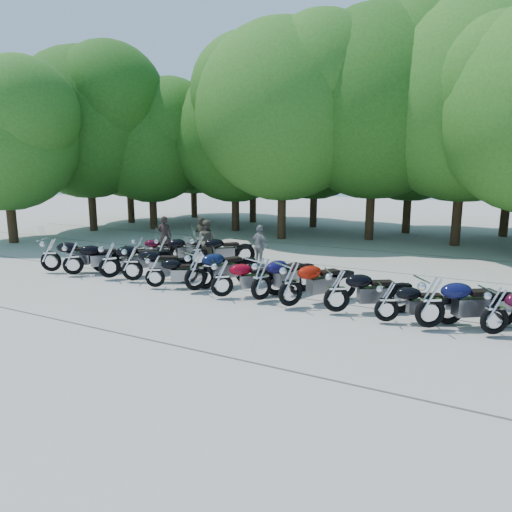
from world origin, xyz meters
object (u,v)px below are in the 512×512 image
at_px(motorcycle_6, 222,277).
at_px(motorcycle_8, 290,283).
at_px(motorcycle_7, 261,278).
at_px(rider_1, 206,241).
at_px(motorcycle_9, 337,289).
at_px(rider_3, 202,237).
at_px(motorcycle_5, 195,269).
at_px(motorcycle_12, 495,309).
at_px(motorcycle_10, 387,300).
at_px(motorcycle_3, 132,262).
at_px(motorcycle_2, 109,259).
at_px(motorcycle_4, 155,270).
at_px(motorcycle_11, 431,301).
at_px(motorcycle_15, 163,249).
at_px(rider_2, 260,246).
at_px(motorcycle_16, 199,250).
at_px(rider_0, 165,236).
at_px(motorcycle_0, 50,254).
at_px(motorcycle_14, 139,248).
at_px(motorcycle_1, 73,257).

bearing_deg(motorcycle_6, motorcycle_8, -129.01).
distance_m(motorcycle_7, rider_1, 5.78).
height_order(motorcycle_9, rider_3, rider_3).
height_order(motorcycle_5, motorcycle_12, motorcycle_5).
height_order(motorcycle_6, motorcycle_10, motorcycle_6).
relative_size(motorcycle_3, motorcycle_10, 1.17).
xyz_separation_m(motorcycle_2, motorcycle_9, (7.77, -0.02, -0.04)).
bearing_deg(motorcycle_5, motorcycle_6, -162.57).
height_order(motorcycle_4, motorcycle_7, motorcycle_7).
relative_size(motorcycle_6, motorcycle_8, 0.89).
bearing_deg(motorcycle_11, motorcycle_15, 39.14).
bearing_deg(motorcycle_15, motorcycle_8, -161.38).
bearing_deg(motorcycle_9, motorcycle_6, 60.21).
relative_size(motorcycle_5, motorcycle_11, 1.01).
height_order(motorcycle_5, rider_3, rider_3).
bearing_deg(motorcycle_11, rider_2, 21.55).
xyz_separation_m(motorcycle_12, motorcycle_15, (-11.19, 2.51, -0.00)).
relative_size(motorcycle_9, motorcycle_12, 1.04).
distance_m(motorcycle_11, motorcycle_16, 8.88).
bearing_deg(motorcycle_3, rider_0, -0.91).
height_order(motorcycle_9, motorcycle_16, motorcycle_16).
relative_size(motorcycle_0, motorcycle_7, 1.00).
xyz_separation_m(motorcycle_15, rider_2, (3.35, 1.52, 0.16)).
bearing_deg(motorcycle_7, motorcycle_2, 21.66).
distance_m(motorcycle_15, rider_0, 2.14).
distance_m(motorcycle_6, rider_1, 5.15).
xyz_separation_m(motorcycle_10, motorcycle_14, (-9.99, 2.66, 0.00)).
bearing_deg(motorcycle_1, motorcycle_16, -96.35).
bearing_deg(motorcycle_1, motorcycle_2, -132.00).
bearing_deg(rider_2, motorcycle_16, 55.94).
height_order(motorcycle_6, motorcycle_15, motorcycle_15).
bearing_deg(motorcycle_6, motorcycle_4, 50.78).
height_order(motorcycle_2, motorcycle_12, motorcycle_2).
distance_m(motorcycle_7, motorcycle_11, 4.43).
distance_m(motorcycle_3, rider_1, 3.81).
relative_size(motorcycle_1, motorcycle_15, 1.04).
xyz_separation_m(motorcycle_4, motorcycle_12, (9.24, 0.27, 0.05)).
xyz_separation_m(motorcycle_7, motorcycle_10, (3.45, -0.20, -0.12)).
bearing_deg(motorcycle_2, rider_3, -58.97).
bearing_deg(motorcycle_10, motorcycle_14, 48.95).
distance_m(motorcycle_2, motorcycle_6, 4.47).
bearing_deg(motorcycle_7, motorcycle_3, 20.88).
distance_m(motorcycle_6, motorcycle_15, 5.12).
bearing_deg(motorcycle_3, motorcycle_6, -120.58).
relative_size(motorcycle_0, motorcycle_16, 1.02).
distance_m(motorcycle_7, rider_2, 4.56).
distance_m(motorcycle_5, motorcycle_16, 3.27).
xyz_separation_m(motorcycle_0, motorcycle_7, (8.14, 0.29, -0.00)).
relative_size(motorcycle_3, rider_0, 1.44).
height_order(motorcycle_14, rider_0, rider_0).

